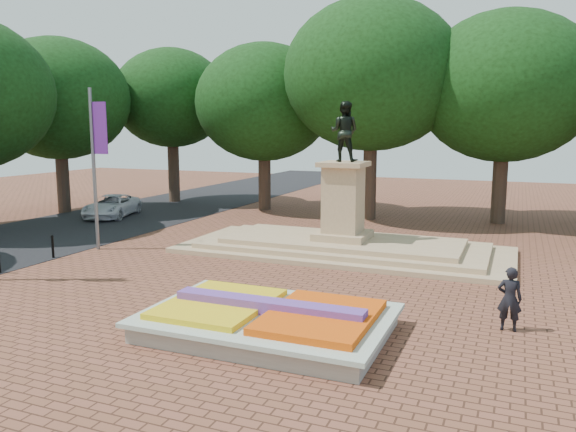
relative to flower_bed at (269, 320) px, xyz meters
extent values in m
plane|color=brown|center=(-1.03, 2.00, -0.38)|extent=(90.00, 90.00, 0.00)
cube|color=black|center=(-16.03, 7.00, -0.37)|extent=(9.00, 90.00, 0.02)
cube|color=gray|center=(-0.03, 0.00, -0.15)|extent=(6.00, 4.00, 0.45)
cube|color=beige|center=(-0.03, 0.00, 0.12)|extent=(6.30, 4.30, 0.12)
cube|color=#F6510D|center=(1.42, 0.00, 0.25)|extent=(2.60, 3.40, 0.22)
cube|color=yellow|center=(-1.48, 0.00, 0.24)|extent=(2.60, 3.40, 0.18)
cube|color=#653594|center=(-0.03, 0.00, 0.34)|extent=(5.20, 0.55, 0.38)
cube|color=tan|center=(-1.03, 10.00, -0.28)|extent=(14.00, 6.00, 0.20)
cube|color=tan|center=(-1.03, 10.00, -0.08)|extent=(12.00, 5.00, 0.20)
cube|color=tan|center=(-1.03, 10.00, 0.12)|extent=(10.00, 4.00, 0.20)
cube|color=tan|center=(-1.03, 10.00, 0.37)|extent=(2.20, 2.20, 0.30)
cube|color=tan|center=(-1.03, 10.00, 1.92)|extent=(1.50, 1.50, 2.80)
cube|color=tan|center=(-1.03, 10.00, 3.42)|extent=(1.90, 1.90, 0.20)
imported|color=black|center=(-1.03, 10.00, 4.77)|extent=(1.22, 0.95, 2.50)
cylinder|color=#37271E|center=(-17.03, 20.00, 1.62)|extent=(0.80, 0.80, 4.00)
ellipsoid|color=black|center=(-17.03, 20.00, 6.32)|extent=(8.80, 8.80, 7.48)
cylinder|color=#37271E|center=(-9.03, 20.00, 1.62)|extent=(0.80, 0.80, 4.00)
ellipsoid|color=black|center=(-9.03, 20.00, 6.32)|extent=(8.80, 8.80, 7.48)
cylinder|color=#37271E|center=(-2.03, 20.00, 1.62)|extent=(0.80, 0.80, 4.00)
ellipsoid|color=black|center=(-2.03, 20.00, 6.32)|extent=(8.80, 8.80, 7.48)
cylinder|color=#37271E|center=(4.97, 20.00, 1.62)|extent=(0.80, 0.80, 4.00)
ellipsoid|color=black|center=(4.97, 20.00, 6.32)|extent=(8.80, 8.80, 7.48)
cylinder|color=#37271E|center=(-20.53, 15.00, 1.54)|extent=(0.80, 0.80, 3.84)
ellipsoid|color=black|center=(-20.53, 15.00, 6.03)|extent=(8.40, 8.40, 7.14)
cylinder|color=slate|center=(-11.23, 6.50, 3.12)|extent=(0.16, 0.16, 7.00)
cube|color=#62218B|center=(-10.78, 6.50, 4.92)|extent=(0.70, 0.04, 2.20)
cylinder|color=black|center=(-11.73, 4.40, 0.07)|extent=(0.10, 0.10, 0.90)
sphere|color=black|center=(-11.73, 4.40, 0.54)|extent=(0.12, 0.12, 0.12)
cylinder|color=black|center=(-11.73, 7.00, 0.07)|extent=(0.10, 0.10, 0.90)
sphere|color=black|center=(-11.73, 7.00, 0.54)|extent=(0.12, 0.12, 0.12)
imported|color=silver|center=(-16.67, 14.01, 0.28)|extent=(3.50, 5.20, 1.32)
imported|color=black|center=(5.78, 2.64, 0.49)|extent=(0.64, 0.43, 1.73)
camera|label=1|loc=(5.80, -12.77, 4.96)|focal=35.00mm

